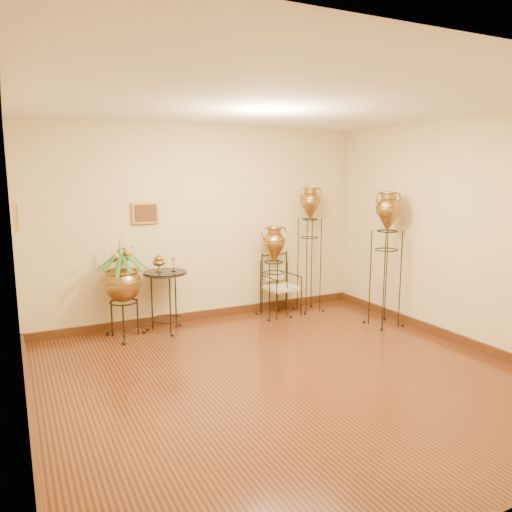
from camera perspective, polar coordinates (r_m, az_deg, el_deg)
name	(u,v)px	position (r m, az deg, el deg)	size (l,w,h in m)	color
ground	(290,379)	(5.41, 3.88, -13.90)	(5.00, 5.00, 0.00)	brown
room_shell	(291,215)	(4.98, 4.00, 4.72)	(5.02, 5.02, 2.81)	#D4C588
amphora_tall	(309,248)	(7.71, 6.13, 0.90)	(0.40, 0.40, 1.94)	black
amphora_mid	(386,258)	(7.18, 14.64, -0.23)	(0.56, 0.56, 1.91)	black
amphora_short	(274,271)	(7.42, 2.05, -1.76)	(0.52, 0.52, 1.38)	black
planter_urn	(123,279)	(6.66, -15.01, -2.60)	(0.97, 0.97, 1.40)	black
armchair	(282,285)	(7.57, 2.95, -3.34)	(0.54, 0.51, 0.91)	black
side_table	(166,300)	(6.89, -10.27, -4.99)	(0.60, 0.60, 1.05)	black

